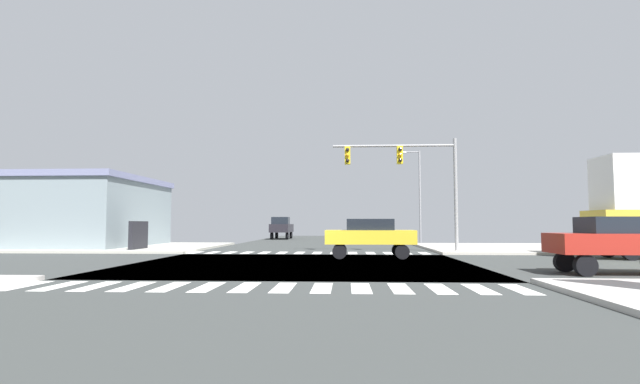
{
  "coord_description": "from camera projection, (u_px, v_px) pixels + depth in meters",
  "views": [
    {
      "loc": [
        1.86,
        -19.66,
        1.66
      ],
      "look_at": [
        0.64,
        3.06,
        3.17
      ],
      "focal_mm": 26.68,
      "sensor_mm": 36.0,
      "label": 1
    }
  ],
  "objects": [
    {
      "name": "ground",
      "position": [
        301.0,
        264.0,
        19.58
      ],
      "size": [
        90.0,
        90.0,
        0.05
      ],
      "color": "#343736"
    },
    {
      "name": "sidewalk_corner_ne",
      "position": [
        517.0,
        248.0,
        30.84
      ],
      "size": [
        12.0,
        12.0,
        0.14
      ],
      "color": "#B2ADA3",
      "rests_on": "ground"
    },
    {
      "name": "sidewalk_corner_nw",
      "position": [
        127.0,
        247.0,
        32.24
      ],
      "size": [
        12.0,
        12.0,
        0.14
      ],
      "color": "#AFACA0",
      "rests_on": "ground"
    },
    {
      "name": "crosswalk_near",
      "position": [
        264.0,
        287.0,
        12.32
      ],
      "size": [
        13.5,
        2.0,
        0.01
      ],
      "color": "silver",
      "rests_on": "ground"
    },
    {
      "name": "crosswalk_far",
      "position": [
        308.0,
        253.0,
        26.87
      ],
      "size": [
        13.5,
        2.0,
        0.01
      ],
      "color": "silver",
      "rests_on": "ground"
    },
    {
      "name": "traffic_signal_mast",
      "position": [
        407.0,
        168.0,
        27.12
      ],
      "size": [
        7.06,
        0.55,
        6.52
      ],
      "color": "gray",
      "rests_on": "ground"
    },
    {
      "name": "street_lamp",
      "position": [
        417.0,
        187.0,
        41.24
      ],
      "size": [
        1.78,
        0.32,
        8.0
      ],
      "color": "gray",
      "rests_on": "ground"
    },
    {
      "name": "bank_building",
      "position": [
        47.0,
        212.0,
        33.12
      ],
      "size": [
        15.56,
        10.57,
        4.86
      ],
      "color": "gray",
      "rests_on": "ground"
    },
    {
      "name": "sedan_crossing_2",
      "position": [
        370.0,
        235.0,
        22.98
      ],
      "size": [
        4.3,
        1.8,
        1.88
      ],
      "rotation": [
        0.0,
        0.0,
        4.71
      ],
      "color": "black",
      "rests_on": "ground"
    },
    {
      "name": "pickup_queued_1",
      "position": [
        282.0,
        227.0,
        50.85
      ],
      "size": [
        2.0,
        5.1,
        2.35
      ],
      "rotation": [
        0.0,
        0.0,
        3.14
      ],
      "color": "black",
      "rests_on": "ground"
    },
    {
      "name": "sedan_leading_3",
      "position": [
        619.0,
        240.0,
        15.58
      ],
      "size": [
        4.3,
        1.8,
        1.88
      ],
      "rotation": [
        0.0,
        0.0,
        1.57
      ],
      "color": "black",
      "rests_on": "ground"
    }
  ]
}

